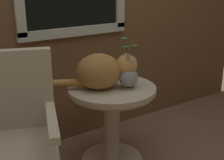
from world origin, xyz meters
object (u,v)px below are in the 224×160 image
(pewter_vase_with_ivy, at_px, (128,74))
(wicker_side_table, at_px, (112,110))
(cat, at_px, (102,71))
(wicker_chair, at_px, (3,138))

(pewter_vase_with_ivy, bearing_deg, wicker_side_table, 133.27)
(wicker_side_table, distance_m, cat, 0.31)
(wicker_chair, height_order, pewter_vase_with_ivy, wicker_chair)
(cat, relative_size, pewter_vase_with_ivy, 1.64)
(wicker_chair, relative_size, pewter_vase_with_ivy, 2.79)
(wicker_side_table, xyz_separation_m, pewter_vase_with_ivy, (0.08, -0.08, 0.28))
(cat, bearing_deg, pewter_vase_with_ivy, -31.78)
(wicker_chair, xyz_separation_m, cat, (0.73, 0.19, 0.19))
(pewter_vase_with_ivy, bearing_deg, wicker_chair, -173.57)
(wicker_chair, xyz_separation_m, pewter_vase_with_ivy, (0.88, 0.10, 0.17))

